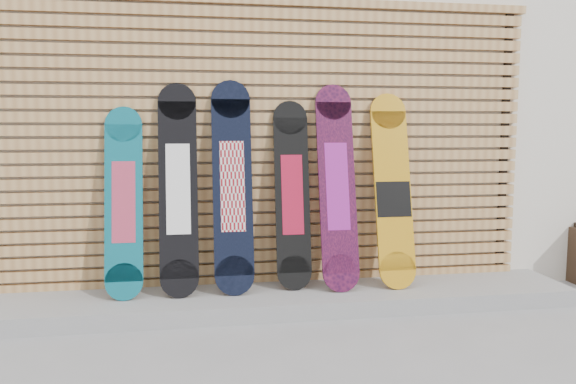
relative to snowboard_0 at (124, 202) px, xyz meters
name	(u,v)px	position (x,y,z in m)	size (l,w,h in m)	color
ground	(304,340)	(1.16, -0.78, -0.80)	(80.00, 80.00, 0.00)	gray
building	(291,89)	(1.66, 2.72, 1.00)	(12.00, 5.00, 3.60)	silver
concrete_step	(267,300)	(1.01, -0.10, -0.74)	(4.60, 0.70, 0.12)	gray
slat_wall	(262,143)	(1.01, 0.19, 0.41)	(4.26, 0.08, 2.29)	#B2804A
snowboard_0	(124,202)	(0.00, 0.00, 0.00)	(0.26, 0.34, 1.36)	#0B5B6B
snowboard_1	(178,189)	(0.38, 0.00, 0.09)	(0.28, 0.34, 1.53)	black
snowboard_2	(232,186)	(0.77, 0.00, 0.10)	(0.29, 0.34, 1.56)	black
snowboard_3	(292,195)	(1.22, 0.03, 0.03)	(0.26, 0.27, 1.41)	black
snowboard_4	(337,186)	(1.56, -0.02, 0.09)	(0.28, 0.38, 1.54)	black
snowboard_5	(393,191)	(1.99, -0.02, 0.05)	(0.28, 0.38, 1.47)	#C98A15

